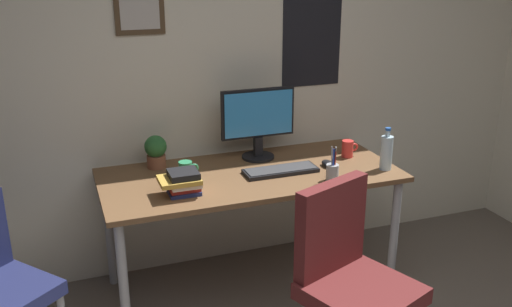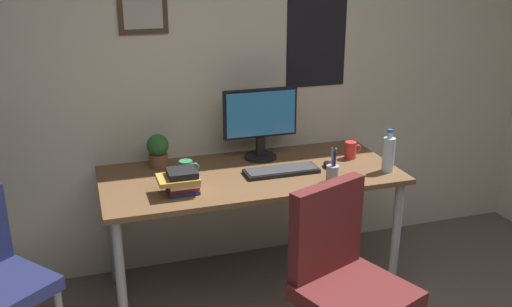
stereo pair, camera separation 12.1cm
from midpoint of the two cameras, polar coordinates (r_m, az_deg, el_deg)
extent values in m
cube|color=beige|center=(3.57, -0.91, 9.05)|extent=(4.40, 0.08, 2.60)
cube|color=#4C3823|center=(3.36, -10.29, 14.57)|extent=(0.28, 0.02, 0.34)
cube|color=beige|center=(3.35, -10.27, 14.56)|extent=(0.22, 0.00, 0.28)
cube|color=black|center=(3.69, 7.02, 10.97)|extent=(0.40, 0.01, 0.56)
cube|color=brown|center=(3.28, 0.53, -2.17)|extent=(1.70, 0.76, 0.03)
cylinder|color=#9EA0A5|center=(3.03, -12.23, -12.57)|extent=(0.05, 0.05, 0.72)
cylinder|color=#9EA0A5|center=(3.49, 14.79, -8.23)|extent=(0.05, 0.05, 0.72)
cylinder|color=#9EA0A5|center=(3.59, -13.33, -7.29)|extent=(0.05, 0.05, 0.72)
cylinder|color=#9EA0A5|center=(3.99, 9.93, -4.26)|extent=(0.05, 0.05, 0.72)
cube|color=#591E1E|center=(2.73, 11.24, -13.82)|extent=(0.60, 0.60, 0.08)
cube|color=#591E1E|center=(2.71, 8.37, -7.44)|extent=(0.42, 0.22, 0.45)
cube|color=#1E234C|center=(2.99, -23.22, -12.42)|extent=(0.59, 0.59, 0.07)
cylinder|color=#9EA0A5|center=(3.33, -21.90, -13.65)|extent=(0.05, 0.05, 0.41)
cylinder|color=black|center=(3.51, 1.43, -0.33)|extent=(0.20, 0.20, 0.01)
cube|color=black|center=(3.49, 1.44, 0.72)|extent=(0.05, 0.04, 0.12)
cube|color=black|center=(3.43, 1.44, 4.07)|extent=(0.46, 0.02, 0.30)
cube|color=#338CD8|center=(3.42, 1.55, 3.98)|extent=(0.43, 0.00, 0.27)
cube|color=black|center=(3.28, 3.62, -1.77)|extent=(0.43, 0.15, 0.02)
cube|color=#38383A|center=(3.27, 3.63, -1.56)|extent=(0.41, 0.13, 0.00)
ellipsoid|color=black|center=(3.38, 8.41, -1.13)|extent=(0.06, 0.11, 0.04)
cylinder|color=silver|center=(3.37, 14.14, -0.13)|extent=(0.07, 0.07, 0.20)
cylinder|color=silver|center=(3.33, 14.31, 1.82)|extent=(0.03, 0.03, 0.04)
cylinder|color=#2659B2|center=(3.33, 14.34, 2.23)|extent=(0.03, 0.03, 0.01)
cylinder|color=#2D8C59|center=(3.22, -5.96, -1.55)|extent=(0.08, 0.08, 0.10)
torus|color=#2D8C59|center=(3.22, -5.09, -1.37)|extent=(0.05, 0.01, 0.05)
cylinder|color=red|center=(3.55, 10.41, 0.34)|extent=(0.07, 0.07, 0.10)
torus|color=red|center=(3.57, 11.09, 0.50)|extent=(0.05, 0.01, 0.05)
cylinder|color=brown|center=(3.41, -8.75, -0.65)|extent=(0.11, 0.11, 0.07)
sphere|color=#2D6B33|center=(3.38, -8.83, 0.83)|extent=(0.13, 0.13, 0.13)
ellipsoid|color=#287A38|center=(3.40, -9.39, 0.91)|extent=(0.07, 0.08, 0.02)
ellipsoid|color=#287A38|center=(3.41, -8.39, 1.00)|extent=(0.07, 0.08, 0.02)
ellipsoid|color=#287A38|center=(3.34, -9.21, 1.02)|extent=(0.08, 0.07, 0.02)
cylinder|color=#9EA0A5|center=(3.17, 8.76, -2.03)|extent=(0.07, 0.07, 0.09)
cylinder|color=#263FBF|center=(3.13, 8.88, -0.78)|extent=(0.01, 0.01, 0.13)
cylinder|color=red|center=(3.14, 9.05, -0.73)|extent=(0.01, 0.01, 0.13)
cylinder|color=black|center=(3.13, 8.96, -0.77)|extent=(0.01, 0.01, 0.13)
cylinder|color=#9EA0A5|center=(3.14, 9.00, -0.61)|extent=(0.01, 0.03, 0.14)
cylinder|color=#9EA0A5|center=(3.13, 8.74, -0.64)|extent=(0.01, 0.02, 0.14)
cube|color=navy|center=(3.02, -6.19, -3.76)|extent=(0.16, 0.12, 0.02)
cube|color=#B22D28|center=(3.01, -6.18, -3.29)|extent=(0.16, 0.12, 0.03)
cube|color=silver|center=(2.98, -6.08, -3.01)|extent=(0.15, 0.11, 0.02)
cube|color=gold|center=(2.98, -6.68, -2.54)|extent=(0.21, 0.17, 0.02)
cube|color=black|center=(2.98, -6.26, -1.96)|extent=(0.15, 0.15, 0.03)
camera|label=1|loc=(0.06, -88.89, 0.39)|focal=39.92mm
camera|label=2|loc=(0.06, 91.11, -0.39)|focal=39.92mm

